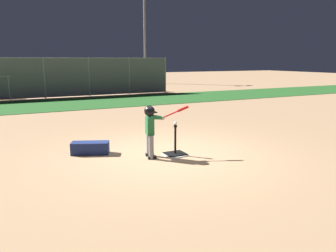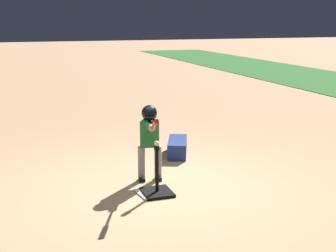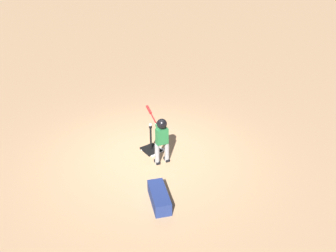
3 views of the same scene
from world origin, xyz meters
name	(u,v)px [view 1 (image 1 of 3)]	position (x,y,z in m)	size (l,w,h in m)	color
ground_plane	(167,154)	(0.00, 0.00, 0.00)	(90.00, 90.00, 0.00)	tan
grass_outfield_strip	(79,103)	(0.00, 9.91, 0.01)	(56.00, 4.70, 0.02)	#286026
backstop_fence	(67,77)	(0.00, 12.94, 1.18)	(12.49, 0.08, 2.26)	#9E9EA3
home_plate	(174,155)	(0.11, -0.17, 0.01)	(0.44, 0.44, 0.02)	white
batting_tee	(175,151)	(0.15, -0.13, 0.09)	(0.45, 0.40, 0.69)	black
batter_child	(151,125)	(-0.41, -0.06, 0.73)	(0.99, 0.38, 1.15)	gray
baseball	(175,123)	(0.15, -0.13, 0.73)	(0.07, 0.07, 0.07)	white
bleachers_center	(138,84)	(4.90, 14.50, 0.48)	(2.73, 1.78, 0.98)	#ADAFB7
equipment_bag	(90,148)	(-1.56, 0.80, 0.14)	(0.84, 0.32, 0.28)	navy
field_light_pole	(145,22)	(8.47, 21.91, 5.46)	(1.76, 0.44, 8.33)	slate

